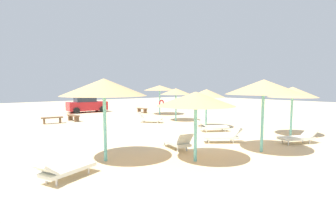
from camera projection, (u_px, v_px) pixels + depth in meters
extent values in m
plane|color=beige|center=(204.00, 139.00, 13.89)|extent=(80.00, 80.00, 0.00)
cylinder|color=#6BC6BC|center=(206.00, 112.00, 17.39)|extent=(0.12, 0.12, 2.15)
cone|color=tan|center=(206.00, 93.00, 17.27)|extent=(2.47, 2.47, 0.53)
cylinder|color=#6BC6BC|center=(291.00, 116.00, 14.63)|extent=(0.12, 0.12, 2.27)
cone|color=tan|center=(293.00, 92.00, 14.50)|extent=(2.67, 2.67, 0.58)
cylinder|color=#6BC6BC|center=(176.00, 107.00, 20.89)|extent=(0.12, 0.12, 2.21)
cone|color=tan|center=(176.00, 91.00, 20.77)|extent=(2.51, 2.51, 0.50)
cylinder|color=#6BC6BC|center=(195.00, 133.00, 9.66)|extent=(0.12, 0.12, 2.17)
cone|color=tan|center=(196.00, 99.00, 9.53)|extent=(2.87, 2.87, 0.52)
cylinder|color=#6BC6BC|center=(262.00, 122.00, 11.05)|extent=(0.12, 0.12, 2.55)
cone|color=tan|center=(264.00, 87.00, 10.90)|extent=(3.16, 3.16, 0.62)
cylinder|color=#6BC6BC|center=(105.00, 127.00, 9.68)|extent=(0.12, 0.12, 2.54)
cone|color=tan|center=(104.00, 87.00, 9.53)|extent=(3.13, 3.13, 0.63)
cylinder|color=#6BC6BC|center=(160.00, 102.00, 25.50)|extent=(0.12, 0.12, 2.46)
cone|color=tan|center=(160.00, 88.00, 25.37)|extent=(3.12, 3.12, 0.48)
torus|color=red|center=(161.00, 103.00, 25.66)|extent=(0.71, 0.26, 0.70)
cube|color=silver|center=(214.00, 127.00, 16.10)|extent=(1.80, 1.38, 0.12)
cube|color=silver|center=(202.00, 124.00, 15.92)|extent=(0.74, 0.80, 0.39)
cylinder|color=silver|center=(206.00, 131.00, 15.78)|extent=(0.06, 0.06, 0.22)
cylinder|color=silver|center=(204.00, 129.00, 16.21)|extent=(0.06, 0.06, 0.22)
cylinder|color=silver|center=(225.00, 130.00, 16.01)|extent=(0.06, 0.06, 0.22)
cylinder|color=silver|center=(222.00, 129.00, 16.44)|extent=(0.06, 0.06, 0.22)
cube|color=silver|center=(296.00, 138.00, 12.69)|extent=(1.81, 1.31, 0.12)
cube|color=silver|center=(310.00, 132.00, 12.86)|extent=(0.70, 0.78, 0.42)
cylinder|color=silver|center=(303.00, 140.00, 13.07)|extent=(0.06, 0.06, 0.22)
cylinder|color=silver|center=(310.00, 142.00, 12.64)|extent=(0.06, 0.06, 0.22)
cylinder|color=silver|center=(282.00, 141.00, 12.77)|extent=(0.06, 0.06, 0.22)
cylinder|color=silver|center=(288.00, 143.00, 12.34)|extent=(0.06, 0.06, 0.22)
cube|color=silver|center=(151.00, 119.00, 20.00)|extent=(1.55, 1.73, 0.12)
cube|color=silver|center=(141.00, 115.00, 20.13)|extent=(0.74, 0.70, 0.49)
cylinder|color=silver|center=(142.00, 121.00, 19.92)|extent=(0.06, 0.06, 0.22)
cylinder|color=silver|center=(144.00, 121.00, 20.35)|extent=(0.06, 0.06, 0.22)
cylinder|color=silver|center=(158.00, 122.00, 19.67)|extent=(0.06, 0.06, 0.22)
cylinder|color=silver|center=(159.00, 121.00, 20.10)|extent=(0.06, 0.06, 0.22)
cube|color=silver|center=(175.00, 142.00, 11.71)|extent=(0.96, 1.79, 0.12)
cube|color=silver|center=(185.00, 139.00, 10.98)|extent=(0.70, 0.51, 0.49)
cylinder|color=silver|center=(186.00, 148.00, 11.31)|extent=(0.06, 0.06, 0.22)
cylinder|color=silver|center=(178.00, 150.00, 11.10)|extent=(0.06, 0.06, 0.22)
cylinder|color=silver|center=(173.00, 143.00, 12.36)|extent=(0.06, 0.06, 0.22)
cylinder|color=silver|center=(165.00, 144.00, 12.15)|extent=(0.06, 0.06, 0.22)
cube|color=silver|center=(220.00, 137.00, 12.94)|extent=(1.73, 1.56, 0.12)
cube|color=silver|center=(236.00, 132.00, 12.93)|extent=(0.74, 0.77, 0.46)
cylinder|color=silver|center=(231.00, 139.00, 13.19)|extent=(0.06, 0.06, 0.22)
cylinder|color=silver|center=(233.00, 141.00, 12.75)|extent=(0.06, 0.06, 0.22)
cylinder|color=silver|center=(207.00, 140.00, 13.16)|extent=(0.06, 0.06, 0.22)
cylinder|color=silver|center=(209.00, 141.00, 12.73)|extent=(0.06, 0.06, 0.22)
cube|color=silver|center=(68.00, 169.00, 7.94)|extent=(1.82, 1.21, 0.12)
cube|color=silver|center=(44.00, 169.00, 7.22)|extent=(0.68, 0.77, 0.40)
cylinder|color=silver|center=(56.00, 182.00, 7.33)|extent=(0.06, 0.06, 0.22)
cylinder|color=silver|center=(46.00, 180.00, 7.54)|extent=(0.06, 0.06, 0.22)
cylinder|color=silver|center=(89.00, 170.00, 8.37)|extent=(0.06, 0.06, 0.22)
cylinder|color=silver|center=(79.00, 168.00, 8.58)|extent=(0.06, 0.06, 0.22)
cube|color=brown|center=(73.00, 115.00, 20.81)|extent=(0.52, 1.53, 0.08)
cube|color=brown|center=(77.00, 119.00, 20.45)|extent=(0.37, 0.15, 0.41)
cube|color=brown|center=(70.00, 118.00, 21.23)|extent=(0.37, 0.15, 0.41)
cube|color=brown|center=(52.00, 118.00, 19.43)|extent=(1.55, 0.64, 0.08)
cube|color=brown|center=(44.00, 121.00, 19.18)|extent=(0.18, 0.37, 0.41)
cube|color=brown|center=(60.00, 120.00, 19.73)|extent=(0.18, 0.37, 0.41)
cube|color=brown|center=(142.00, 108.00, 27.22)|extent=(0.41, 1.50, 0.08)
cube|color=brown|center=(145.00, 111.00, 26.82)|extent=(0.36, 0.12, 0.41)
cube|color=brown|center=(139.00, 110.00, 27.67)|extent=(0.36, 0.12, 0.41)
cube|color=#B21E23|center=(87.00, 106.00, 27.77)|extent=(4.14, 2.08, 0.90)
cube|color=#262D38|center=(85.00, 99.00, 27.58)|extent=(2.14, 1.74, 0.60)
cylinder|color=black|center=(97.00, 108.00, 29.29)|extent=(0.66, 0.28, 0.64)
cylinder|color=black|center=(102.00, 109.00, 27.84)|extent=(0.66, 0.28, 0.64)
cylinder|color=black|center=(72.00, 109.00, 27.77)|extent=(0.66, 0.28, 0.64)
cylinder|color=black|center=(77.00, 111.00, 26.32)|extent=(0.66, 0.28, 0.64)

